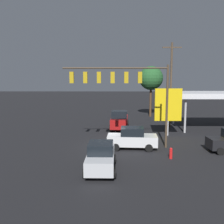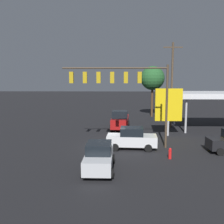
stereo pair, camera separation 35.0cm
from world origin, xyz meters
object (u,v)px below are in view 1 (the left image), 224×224
traffic_signal_assembly (122,83)px  pickup_parked (119,120)px  sedan_waiting (132,138)px  fire_hydrant (171,153)px  sedan_far (101,157)px  street_tree (151,78)px  utility_pole (171,83)px  price_sign (168,106)px

traffic_signal_assembly → pickup_parked: bearing=-90.2°
sedan_waiting → pickup_parked: bearing=-80.0°
traffic_signal_assembly → fire_hydrant: traffic_signal_assembly is taller
fire_hydrant → sedan_far: bearing=25.2°
street_tree → fire_hydrant: 22.75m
street_tree → pickup_parked: bearing=62.9°
pickup_parked → sedan_waiting: pickup_parked is taller
utility_pole → price_sign: (1.33, 4.86, -2.31)m
sedan_waiting → street_tree: (-4.42, -19.11, 5.33)m
sedan_waiting → traffic_signal_assembly: bearing=-19.4°
pickup_parked → sedan_far: pickup_parked is taller
utility_pole → pickup_parked: size_ratio=2.01×
pickup_parked → sedan_waiting: size_ratio=1.18×
traffic_signal_assembly → sedan_waiting: bearing=156.8°
price_sign → sedan_far: (6.82, 10.61, -2.38)m
pickup_parked → sedan_waiting: bearing=10.0°
pickup_parked → utility_pole: bearing=106.4°
utility_pole → street_tree: utility_pole is taller
traffic_signal_assembly → price_sign: 7.56m
traffic_signal_assembly → sedan_far: (1.58, 5.77, -4.89)m
pickup_parked → street_tree: size_ratio=0.64×
traffic_signal_assembly → street_tree: 19.46m
sedan_far → pickup_parked: bearing=174.2°
sedan_far → street_tree: (-6.96, -24.46, 5.33)m
utility_pole → sedan_far: 18.11m
utility_pole → sedan_waiting: 12.48m
street_tree → utility_pole: bearing=97.6°
price_sign → sedan_waiting: 7.18m
traffic_signal_assembly → price_sign: traffic_signal_assembly is taller
sedan_waiting → fire_hydrant: bearing=138.9°
utility_pole → fire_hydrant: size_ratio=12.16×
pickup_parked → traffic_signal_assembly: bearing=3.6°
sedan_waiting → street_tree: bearing=-99.2°
traffic_signal_assembly → fire_hydrant: bearing=139.5°
sedan_waiting → price_sign: bearing=-125.3°
traffic_signal_assembly → fire_hydrant: 7.36m
street_tree → traffic_signal_assembly: bearing=73.9°
sedan_waiting → sedan_far: 5.93m
price_sign → fire_hydrant: (1.45, 8.08, -2.89)m
traffic_signal_assembly → sedan_waiting: (-0.96, 0.41, -4.89)m
price_sign → sedan_waiting: size_ratio=1.15×
sedan_waiting → utility_pole: bearing=-115.2°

